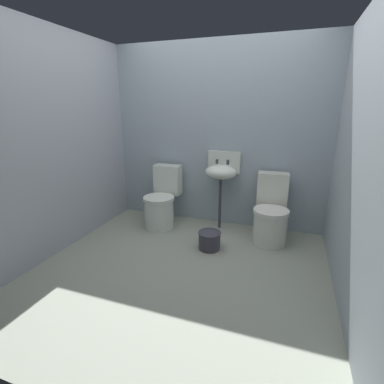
{
  "coord_description": "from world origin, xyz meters",
  "views": [
    {
      "loc": [
        0.92,
        -2.31,
        1.55
      ],
      "look_at": [
        0.0,
        0.32,
        0.7
      ],
      "focal_mm": 26.52,
      "sensor_mm": 36.0,
      "label": 1
    }
  ],
  "objects_px": {
    "toilet_left": "(162,202)",
    "sink": "(221,171)",
    "toilet_right": "(271,215)",
    "bucket": "(209,240)"
  },
  "relations": [
    {
      "from": "toilet_left",
      "to": "toilet_right",
      "type": "bearing_deg",
      "value": -179.67
    },
    {
      "from": "toilet_left",
      "to": "sink",
      "type": "xyz_separation_m",
      "value": [
        0.75,
        0.19,
        0.43
      ]
    },
    {
      "from": "toilet_left",
      "to": "sink",
      "type": "height_order",
      "value": "sink"
    },
    {
      "from": "toilet_right",
      "to": "bucket",
      "type": "distance_m",
      "value": 0.79
    },
    {
      "from": "toilet_right",
      "to": "bucket",
      "type": "relative_size",
      "value": 3.01
    },
    {
      "from": "toilet_right",
      "to": "bucket",
      "type": "xyz_separation_m",
      "value": [
        -0.62,
        -0.45,
        -0.22
      ]
    },
    {
      "from": "toilet_left",
      "to": "bucket",
      "type": "relative_size",
      "value": 3.01
    },
    {
      "from": "toilet_left",
      "to": "toilet_right",
      "type": "xyz_separation_m",
      "value": [
        1.4,
        0.0,
        0.0
      ]
    },
    {
      "from": "toilet_left",
      "to": "bucket",
      "type": "distance_m",
      "value": 0.93
    },
    {
      "from": "toilet_left",
      "to": "toilet_right",
      "type": "distance_m",
      "value": 1.4
    }
  ]
}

